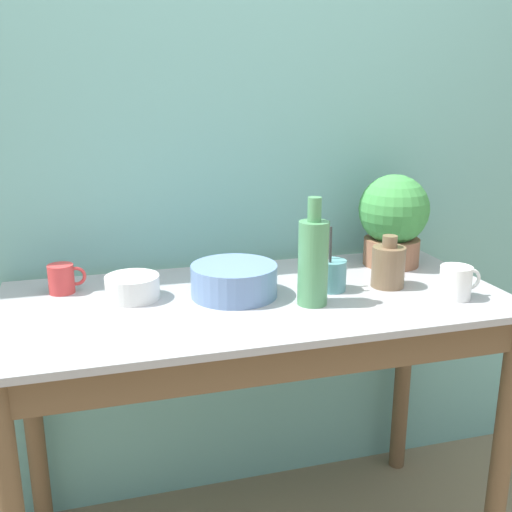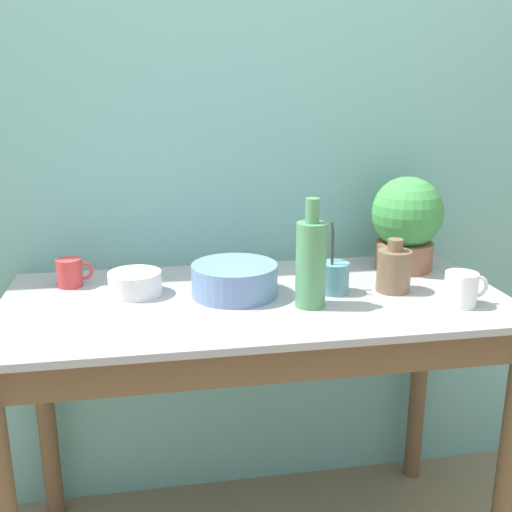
{
  "view_description": "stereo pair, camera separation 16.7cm",
  "coord_description": "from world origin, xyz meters",
  "views": [
    {
      "loc": [
        -0.44,
        -1.21,
        1.46
      ],
      "look_at": [
        0.0,
        0.34,
        1.0
      ],
      "focal_mm": 42.0,
      "sensor_mm": 36.0,
      "label": 1
    },
    {
      "loc": [
        -0.28,
        -1.25,
        1.46
      ],
      "look_at": [
        0.0,
        0.34,
        1.0
      ],
      "focal_mm": 42.0,
      "sensor_mm": 36.0,
      "label": 2
    }
  ],
  "objects": [
    {
      "name": "mug_red",
      "position": [
        -0.53,
        0.52,
        0.92
      ],
      "size": [
        0.11,
        0.07,
        0.08
      ],
      "color": "#C63838",
      "rests_on": "counter_table"
    },
    {
      "name": "mug_white",
      "position": [
        0.54,
        0.17,
        0.92
      ],
      "size": [
        0.12,
        0.09,
        0.09
      ],
      "color": "white",
      "rests_on": "counter_table"
    },
    {
      "name": "wall_back",
      "position": [
        0.0,
        0.73,
        1.2
      ],
      "size": [
        6.0,
        0.05,
        2.4
      ],
      "color": "#70ADA8",
      "rests_on": "ground_plane"
    },
    {
      "name": "counter_table",
      "position": [
        0.0,
        0.31,
        0.71
      ],
      "size": [
        1.43,
        0.67,
        0.88
      ],
      "color": "brown",
      "rests_on": "ground_plane"
    },
    {
      "name": "potted_plant",
      "position": [
        0.52,
        0.52,
        1.04
      ],
      "size": [
        0.23,
        0.23,
        0.3
      ],
      "color": "#8C5B42",
      "rests_on": "counter_table"
    },
    {
      "name": "bottle_short",
      "position": [
        0.4,
        0.32,
        0.94
      ],
      "size": [
        0.1,
        0.1,
        0.16
      ],
      "color": "brown",
      "rests_on": "counter_table"
    },
    {
      "name": "bottle_tall",
      "position": [
        0.13,
        0.24,
        1.0
      ],
      "size": [
        0.08,
        0.08,
        0.3
      ],
      "color": "#4C8C59",
      "rests_on": "counter_table"
    },
    {
      "name": "utensil_cup",
      "position": [
        0.23,
        0.33,
        0.92
      ],
      "size": [
        0.09,
        0.09,
        0.2
      ],
      "color": "#569399",
      "rests_on": "counter_table"
    },
    {
      "name": "bowl_small_enamel_white",
      "position": [
        -0.34,
        0.42,
        0.91
      ],
      "size": [
        0.15,
        0.15,
        0.07
      ],
      "color": "silver",
      "rests_on": "counter_table"
    },
    {
      "name": "bowl_wash_large",
      "position": [
        -0.06,
        0.36,
        0.92
      ],
      "size": [
        0.25,
        0.25,
        0.09
      ],
      "color": "#6684B2",
      "rests_on": "counter_table"
    }
  ]
}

